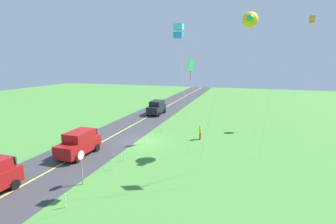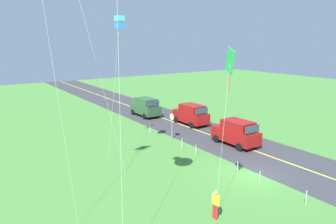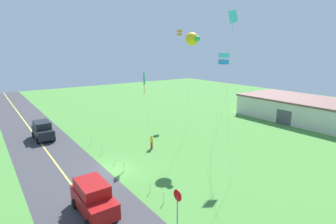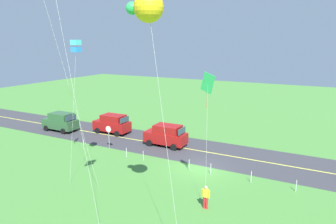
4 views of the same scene
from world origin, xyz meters
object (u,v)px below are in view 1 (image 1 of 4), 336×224
car_parked_west_far (157,107)px  kite_orange_near (250,20)px  car_suv_foreground (79,143)px  kite_yellow_high (312,20)px  stop_sign (81,160)px  person_adult_near (200,132)px  kite_green_far (179,32)px  kite_red_low (191,67)px

car_parked_west_far → kite_orange_near: bearing=48.0°
car_suv_foreground → kite_orange_near: 19.16m
car_suv_foreground → kite_yellow_high: bearing=130.0°
car_suv_foreground → stop_sign: (4.53, 3.77, 0.65)m
person_adult_near → kite_yellow_high: kite_yellow_high is taller
kite_yellow_high → kite_green_far: kite_yellow_high is taller
car_suv_foreground → person_adult_near: size_ratio=2.75×
kite_red_low → kite_orange_near: bearing=79.7°
person_adult_near → kite_yellow_high: size_ratio=0.11×
person_adult_near → kite_green_far: (10.12, 0.23, 9.46)m
person_adult_near → kite_red_low: bearing=148.8°
car_parked_west_far → kite_green_far: (21.04, 9.50, 9.17)m
car_suv_foreground → car_parked_west_far: size_ratio=1.00×
kite_red_low → kite_yellow_high: 17.63m
car_suv_foreground → kite_red_low: size_ratio=0.50×
kite_orange_near → kite_red_low: bearing=-100.3°
kite_yellow_high → kite_orange_near: (11.60, -7.32, -1.44)m
stop_sign → kite_yellow_high: (-22.64, 17.81, 11.81)m
car_parked_west_far → car_suv_foreground: bearing=-1.5°
car_parked_west_far → kite_yellow_high: kite_yellow_high is taller
car_parked_west_far → kite_yellow_high: bearing=87.8°
stop_sign → person_adult_near: stop_sign is taller
kite_yellow_high → kite_orange_near: 13.79m
person_adult_near → car_parked_west_far: bearing=75.5°
kite_orange_near → stop_sign: bearing=-43.5°
stop_sign → car_parked_west_far: bearing=-172.0°
car_suv_foreground → car_parked_west_far: 18.93m
car_suv_foreground → car_parked_west_far: (-18.92, 0.49, 0.00)m
kite_red_low → kite_green_far: (9.64, 1.32, 2.37)m
kite_green_far → stop_sign: bearing=-68.8°
person_adult_near → kite_green_far: kite_green_far is taller
car_suv_foreground → kite_red_low: kite_red_low is taller
car_parked_west_far → person_adult_near: size_ratio=2.75×
car_suv_foreground → kite_green_far: (2.12, 9.99, 9.17)m
stop_sign → kite_green_far: size_ratio=0.24×
car_parked_west_far → kite_orange_near: (12.41, 13.78, 11.01)m
stop_sign → kite_green_far: (-2.42, 6.22, 8.52)m
kite_orange_near → kite_green_far: bearing=-26.3°
kite_yellow_high → kite_red_low: bearing=-50.7°
stop_sign → kite_orange_near: size_ratio=0.20×
kite_red_low → kite_green_far: kite_green_far is taller
kite_green_far → kite_red_low: bearing=-172.2°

